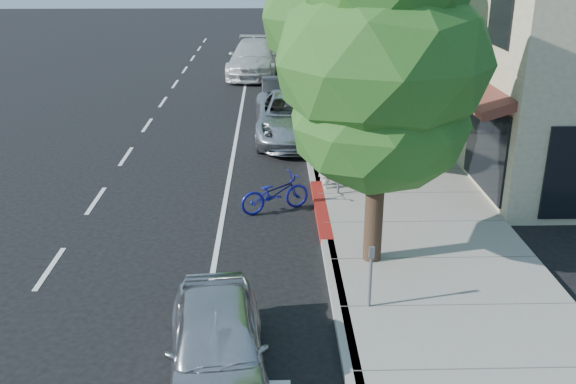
{
  "coord_description": "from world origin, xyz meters",
  "views": [
    {
      "loc": [
        -1.29,
        -14.67,
        6.65
      ],
      "look_at": [
        -0.93,
        -0.97,
        1.35
      ],
      "focal_mm": 40.0,
      "sensor_mm": 36.0,
      "label": 1
    }
  ],
  "objects_px": {
    "white_pickup": "(254,58)",
    "street_tree_1": "(348,19)",
    "bicycle": "(275,193)",
    "pedestrian": "(360,110)",
    "street_tree_2": "(329,0)",
    "near_car_a": "(217,344)",
    "dark_suv_far": "(260,54)",
    "silver_suv": "(293,117)",
    "cyclist": "(326,164)",
    "dark_sedan": "(282,98)",
    "street_tree_0": "(382,65)"
  },
  "relations": [
    {
      "from": "bicycle",
      "to": "dark_suv_far",
      "type": "bearing_deg",
      "value": -21.69
    },
    {
      "from": "street_tree_1",
      "to": "dark_sedan",
      "type": "relative_size",
      "value": 1.65
    },
    {
      "from": "street_tree_1",
      "to": "white_pickup",
      "type": "relative_size",
      "value": 1.22
    },
    {
      "from": "pedestrian",
      "to": "cyclist",
      "type": "bearing_deg",
      "value": 52.92
    },
    {
      "from": "bicycle",
      "to": "near_car_a",
      "type": "relative_size",
      "value": 0.49
    },
    {
      "from": "white_pickup",
      "to": "dark_suv_far",
      "type": "relative_size",
      "value": 1.36
    },
    {
      "from": "cyclist",
      "to": "silver_suv",
      "type": "distance_m",
      "value": 5.49
    },
    {
      "from": "white_pickup",
      "to": "street_tree_1",
      "type": "bearing_deg",
      "value": -75.42
    },
    {
      "from": "street_tree_0",
      "to": "street_tree_1",
      "type": "relative_size",
      "value": 0.93
    },
    {
      "from": "cyclist",
      "to": "pedestrian",
      "type": "bearing_deg",
      "value": -30.27
    },
    {
      "from": "bicycle",
      "to": "street_tree_1",
      "type": "bearing_deg",
      "value": -60.07
    },
    {
      "from": "street_tree_1",
      "to": "white_pickup",
      "type": "xyz_separation_m",
      "value": [
        -3.1,
        16.3,
        -3.76
      ]
    },
    {
      "from": "street_tree_2",
      "to": "silver_suv",
      "type": "relative_size",
      "value": 1.26
    },
    {
      "from": "bicycle",
      "to": "dark_sedan",
      "type": "xyz_separation_m",
      "value": [
        0.37,
        10.12,
        0.26
      ]
    },
    {
      "from": "white_pickup",
      "to": "dark_suv_far",
      "type": "bearing_deg",
      "value": 86.64
    },
    {
      "from": "street_tree_2",
      "to": "cyclist",
      "type": "bearing_deg",
      "value": -94.99
    },
    {
      "from": "dark_suv_far",
      "to": "near_car_a",
      "type": "bearing_deg",
      "value": -87.93
    },
    {
      "from": "street_tree_0",
      "to": "bicycle",
      "type": "bearing_deg",
      "value": 124.04
    },
    {
      "from": "street_tree_1",
      "to": "near_car_a",
      "type": "xyz_separation_m",
      "value": [
        -3.1,
        -9.95,
        -4.01
      ]
    },
    {
      "from": "street_tree_1",
      "to": "dark_suv_far",
      "type": "bearing_deg",
      "value": 98.66
    },
    {
      "from": "dark_sedan",
      "to": "near_car_a",
      "type": "distance_m",
      "value": 17.26
    },
    {
      "from": "white_pickup",
      "to": "pedestrian",
      "type": "bearing_deg",
      "value": -67.7
    },
    {
      "from": "silver_suv",
      "to": "white_pickup",
      "type": "relative_size",
      "value": 0.94
    },
    {
      "from": "cyclist",
      "to": "street_tree_2",
      "type": "bearing_deg",
      "value": -18.09
    },
    {
      "from": "street_tree_2",
      "to": "near_car_a",
      "type": "xyz_separation_m",
      "value": [
        -3.1,
        -15.95,
        -4.06
      ]
    },
    {
      "from": "bicycle",
      "to": "pedestrian",
      "type": "xyz_separation_m",
      "value": [
        3.14,
        6.83,
        0.54
      ]
    },
    {
      "from": "street_tree_1",
      "to": "bicycle",
      "type": "xyz_separation_m",
      "value": [
        -2.12,
        -2.86,
        -4.17
      ]
    },
    {
      "from": "street_tree_1",
      "to": "street_tree_2",
      "type": "xyz_separation_m",
      "value": [
        0.0,
        6.0,
        0.05
      ]
    },
    {
      "from": "street_tree_0",
      "to": "white_pickup",
      "type": "height_order",
      "value": "street_tree_0"
    },
    {
      "from": "bicycle",
      "to": "dark_suv_far",
      "type": "relative_size",
      "value": 0.42
    },
    {
      "from": "street_tree_0",
      "to": "bicycle",
      "type": "xyz_separation_m",
      "value": [
        -2.12,
        3.14,
        -3.91
      ]
    },
    {
      "from": "dark_suv_far",
      "to": "street_tree_0",
      "type": "bearing_deg",
      "value": -80.8
    },
    {
      "from": "bicycle",
      "to": "white_pickup",
      "type": "distance_m",
      "value": 19.19
    },
    {
      "from": "street_tree_2",
      "to": "near_car_a",
      "type": "distance_m",
      "value": 16.75
    },
    {
      "from": "dark_suv_far",
      "to": "pedestrian",
      "type": "xyz_separation_m",
      "value": [
        3.84,
        -14.55,
        0.26
      ]
    },
    {
      "from": "bicycle",
      "to": "white_pickup",
      "type": "xyz_separation_m",
      "value": [
        -0.98,
        19.16,
        0.41
      ]
    },
    {
      "from": "silver_suv",
      "to": "street_tree_0",
      "type": "bearing_deg",
      "value": -82.91
    },
    {
      "from": "street_tree_1",
      "to": "silver_suv",
      "type": "distance_m",
      "value": 5.73
    },
    {
      "from": "dark_sedan",
      "to": "pedestrian",
      "type": "height_order",
      "value": "pedestrian"
    },
    {
      "from": "white_pickup",
      "to": "pedestrian",
      "type": "height_order",
      "value": "pedestrian"
    },
    {
      "from": "silver_suv",
      "to": "dark_suv_far",
      "type": "relative_size",
      "value": 1.27
    },
    {
      "from": "silver_suv",
      "to": "street_tree_1",
      "type": "bearing_deg",
      "value": -71.59
    },
    {
      "from": "bicycle",
      "to": "near_car_a",
      "type": "bearing_deg",
      "value": 148.55
    },
    {
      "from": "street_tree_2",
      "to": "white_pickup",
      "type": "relative_size",
      "value": 1.18
    },
    {
      "from": "dark_sedan",
      "to": "street_tree_0",
      "type": "bearing_deg",
      "value": -84.25
    },
    {
      "from": "dark_sedan",
      "to": "near_car_a",
      "type": "bearing_deg",
      "value": -96.25
    },
    {
      "from": "street_tree_1",
      "to": "dark_suv_far",
      "type": "xyz_separation_m",
      "value": [
        -2.82,
        18.52,
        -3.88
      ]
    },
    {
      "from": "dark_suv_far",
      "to": "street_tree_2",
      "type": "bearing_deg",
      "value": -74.67
    },
    {
      "from": "cyclist",
      "to": "pedestrian",
      "type": "relative_size",
      "value": 0.93
    },
    {
      "from": "dark_sedan",
      "to": "near_car_a",
      "type": "relative_size",
      "value": 1.19
    }
  ]
}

